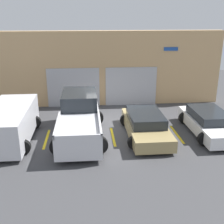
{
  "coord_description": "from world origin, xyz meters",
  "views": [
    {
      "loc": [
        -1.18,
        -14.49,
        5.68
      ],
      "look_at": [
        0.0,
        -1.53,
        1.1
      ],
      "focal_mm": 45.0,
      "sensor_mm": 36.0,
      "label": 1
    }
  ],
  "objects_px": {
    "sedan_white": "(209,123)",
    "sedan_side": "(145,125)",
    "van_right": "(10,123)",
    "pickup_truck": "(79,119)"
  },
  "relations": [
    {
      "from": "pickup_truck",
      "to": "van_right",
      "type": "xyz_separation_m",
      "value": [
        -3.2,
        -0.33,
        0.0
      ]
    },
    {
      "from": "sedan_white",
      "to": "van_right",
      "type": "height_order",
      "value": "van_right"
    },
    {
      "from": "pickup_truck",
      "to": "sedan_white",
      "type": "distance_m",
      "value": 6.41
    },
    {
      "from": "pickup_truck",
      "to": "van_right",
      "type": "bearing_deg",
      "value": -174.06
    },
    {
      "from": "sedan_side",
      "to": "van_right",
      "type": "relative_size",
      "value": 0.97
    },
    {
      "from": "pickup_truck",
      "to": "van_right",
      "type": "relative_size",
      "value": 1.15
    },
    {
      "from": "sedan_white",
      "to": "sedan_side",
      "type": "relative_size",
      "value": 0.97
    },
    {
      "from": "sedan_white",
      "to": "van_right",
      "type": "xyz_separation_m",
      "value": [
        -9.59,
        -0.02,
        0.32
      ]
    },
    {
      "from": "pickup_truck",
      "to": "sedan_side",
      "type": "bearing_deg",
      "value": -5.48
    },
    {
      "from": "sedan_white",
      "to": "sedan_side",
      "type": "xyz_separation_m",
      "value": [
        -3.2,
        0.0,
        -0.01
      ]
    }
  ]
}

